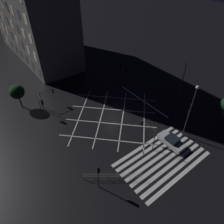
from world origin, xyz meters
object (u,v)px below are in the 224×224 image
(traffic_light_se_cross, at_px, (190,108))
(waiting_car, at_px, (171,141))
(traffic_light_se_main, at_px, (189,109))
(street_lamp_west, at_px, (184,75))
(street_tree_near, at_px, (17,92))
(traffic_light_ne_cross, at_px, (123,69))
(traffic_light_ne_main, at_px, (120,68))
(traffic_light_sw_main, at_px, (98,173))
(street_lamp_east, at_px, (192,105))
(traffic_light_nw_cross, at_px, (41,102))
(traffic_light_median_south, at_px, (147,129))
(traffic_light_nw_main, at_px, (48,94))

(traffic_light_se_cross, distance_m, waiting_car, 6.20)
(traffic_light_se_main, height_order, street_lamp_west, street_lamp_west)
(traffic_light_se_cross, height_order, street_tree_near, street_tree_near)
(traffic_light_ne_cross, distance_m, street_tree_near, 20.18)
(traffic_light_ne_main, relative_size, traffic_light_se_main, 0.91)
(traffic_light_se_main, distance_m, street_tree_near, 28.27)
(traffic_light_sw_main, bearing_deg, traffic_light_ne_main, 45.27)
(traffic_light_ne_cross, xyz_separation_m, street_lamp_west, (3.25, -11.79, 2.74))
(street_lamp_east, bearing_deg, traffic_light_se_main, 29.63)
(street_lamp_east, bearing_deg, traffic_light_nw_cross, 129.65)
(waiting_car, bearing_deg, traffic_light_se_main, -73.85)
(traffic_light_sw_main, xyz_separation_m, traffic_light_median_south, (9.21, 1.65, 0.01))
(traffic_light_median_south, xyz_separation_m, waiting_car, (2.83, -2.42, -2.18))
(traffic_light_ne_main, height_order, waiting_car, traffic_light_ne_main)
(street_lamp_east, bearing_deg, street_tree_near, 127.97)
(traffic_light_nw_main, distance_m, traffic_light_se_main, 23.47)
(traffic_light_nw_main, height_order, street_lamp_west, street_lamp_west)
(street_lamp_west, bearing_deg, street_tree_near, 145.07)
(traffic_light_sw_main, relative_size, traffic_light_ne_cross, 0.96)
(traffic_light_nw_cross, relative_size, traffic_light_ne_main, 0.89)
(traffic_light_nw_cross, relative_size, street_lamp_west, 0.44)
(street_lamp_east, xyz_separation_m, waiting_car, (-2.74, -0.08, -5.28))
(traffic_light_nw_main, distance_m, traffic_light_ne_main, 15.50)
(traffic_light_nw_cross, xyz_separation_m, traffic_light_ne_main, (17.40, 0.70, 0.24))
(traffic_light_median_south, height_order, traffic_light_nw_cross, traffic_light_median_south)
(traffic_light_ne_cross, relative_size, street_lamp_east, 0.46)
(traffic_light_ne_cross, distance_m, street_lamp_west, 12.53)
(traffic_light_ne_main, bearing_deg, street_lamp_east, 81.53)
(traffic_light_ne_main, bearing_deg, traffic_light_se_cross, 90.15)
(traffic_light_se_cross, relative_size, traffic_light_se_main, 0.98)
(street_lamp_west, bearing_deg, traffic_light_nw_cross, 149.97)
(traffic_light_nw_main, bearing_deg, traffic_light_se_cross, -48.93)
(street_tree_near, bearing_deg, traffic_light_ne_main, -9.88)
(traffic_light_se_main, relative_size, waiting_car, 1.05)
(waiting_car, bearing_deg, street_lamp_east, -88.40)
(street_lamp_west, bearing_deg, traffic_light_nw_main, 144.20)
(traffic_light_sw_main, distance_m, traffic_light_se_main, 17.37)
(traffic_light_sw_main, distance_m, traffic_light_ne_main, 24.90)
(street_lamp_east, height_order, street_lamp_west, street_lamp_east)
(traffic_light_median_south, bearing_deg, street_tree_near, 30.47)
(street_tree_near, bearing_deg, street_lamp_east, -52.03)
(traffic_light_ne_main, xyz_separation_m, traffic_light_se_main, (-0.17, -16.93, 0.27))
(traffic_light_sw_main, xyz_separation_m, street_tree_near, (-2.25, 21.13, 0.41))
(traffic_light_nw_main, height_order, traffic_light_ne_main, traffic_light_ne_main)
(traffic_light_ne_main, bearing_deg, street_tree_near, -9.88)
(traffic_light_ne_main, xyz_separation_m, street_tree_near, (-19.77, 3.44, 0.42))
(street_tree_near, bearing_deg, street_lamp_west, -34.93)
(traffic_light_sw_main, bearing_deg, traffic_light_se_cross, 2.42)
(traffic_light_se_cross, xyz_separation_m, traffic_light_se_main, (-0.21, 0.02, 0.05))
(traffic_light_nw_cross, bearing_deg, traffic_light_ne_cross, 89.61)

